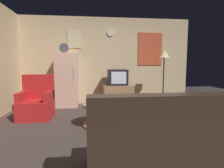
{
  "coord_description": "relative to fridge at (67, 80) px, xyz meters",
  "views": [
    {
      "loc": [
        -0.46,
        -3.17,
        1.19
      ],
      "look_at": [
        0.01,
        0.9,
        0.75
      ],
      "focal_mm": 29.19,
      "sensor_mm": 36.0,
      "label": 1
    }
  ],
  "objects": [
    {
      "name": "wall_with_art",
      "position": [
        1.14,
        0.37,
        0.55
      ],
      "size": [
        5.2,
        0.12,
        2.59
      ],
      "color": "#D1B284",
      "rests_on": "ground_plane"
    },
    {
      "name": "tv_stand",
      "position": [
        1.45,
        -0.11,
        -0.45
      ],
      "size": [
        0.84,
        0.53,
        0.61
      ],
      "color": "#9E754C",
      "rests_on": "ground_plane"
    },
    {
      "name": "wine_glass",
      "position": [
        0.68,
        -1.78,
        -0.25
      ],
      "size": [
        0.05,
        0.05,
        0.15
      ],
      "primitive_type": "cylinder",
      "color": "silver",
      "rests_on": "coffee_table"
    },
    {
      "name": "book_stack",
      "position": [
        2.17,
        -0.19,
        -0.71
      ],
      "size": [
        0.21,
        0.18,
        0.09
      ],
      "color": "#A15F48",
      "rests_on": "ground_plane"
    },
    {
      "name": "standing_lamp",
      "position": [
        2.69,
        -0.39,
        0.6
      ],
      "size": [
        0.32,
        0.32,
        1.59
      ],
      "color": "#332D28",
      "rests_on": "ground_plane"
    },
    {
      "name": "ground_plane",
      "position": [
        1.13,
        -2.08,
        -0.75
      ],
      "size": [
        12.0,
        12.0,
        0.0
      ],
      "primitive_type": "plane",
      "color": "#3D332D"
    },
    {
      "name": "fridge",
      "position": [
        0.0,
        0.0,
        0.0
      ],
      "size": [
        0.6,
        0.62,
        1.77
      ],
      "color": "beige",
      "rests_on": "ground_plane"
    },
    {
      "name": "couch",
      "position": [
        1.48,
        -3.47,
        -0.44
      ],
      "size": [
        1.7,
        0.8,
        0.92
      ],
      "color": "#38281E",
      "rests_on": "ground_plane"
    },
    {
      "name": "coffee_table",
      "position": [
        0.86,
        -1.77,
        -0.54
      ],
      "size": [
        0.72,
        0.72,
        0.43
      ],
      "color": "#9E754C",
      "rests_on": "ground_plane"
    },
    {
      "name": "remote_control",
      "position": [
        0.67,
        -1.8,
        -0.31
      ],
      "size": [
        0.15,
        0.1,
        0.02
      ],
      "primitive_type": "cube",
      "rotation": [
        0.0,
        0.0,
        0.43
      ],
      "color": "black",
      "rests_on": "coffee_table"
    },
    {
      "name": "armchair",
      "position": [
        -0.54,
        -1.09,
        -0.42
      ],
      "size": [
        0.68,
        0.68,
        0.96
      ],
      "color": "red",
      "rests_on": "ground_plane"
    },
    {
      "name": "crt_tv",
      "position": [
        1.43,
        -0.12,
        0.07
      ],
      "size": [
        0.54,
        0.51,
        0.44
      ],
      "color": "black",
      "rests_on": "tv_stand"
    },
    {
      "name": "mug_ceramic_white",
      "position": [
        0.8,
        -1.89,
        -0.28
      ],
      "size": [
        0.08,
        0.08,
        0.09
      ],
      "primitive_type": "cylinder",
      "color": "silver",
      "rests_on": "coffee_table"
    }
  ]
}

